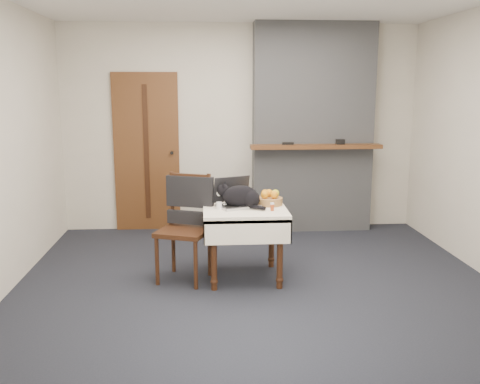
{
  "coord_description": "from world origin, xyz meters",
  "views": [
    {
      "loc": [
        -0.49,
        -4.84,
        1.82
      ],
      "look_at": [
        -0.15,
        0.02,
        0.86
      ],
      "focal_mm": 40.0,
      "sensor_mm": 36.0,
      "label": 1
    }
  ],
  "objects_px": {
    "side_table": "(244,219)",
    "pill_bottle": "(272,207)",
    "fruit_basket": "(270,199)",
    "chair": "(187,212)",
    "laptop": "(236,199)",
    "cat": "(241,197)",
    "door": "(147,153)",
    "cream_jar": "(219,206)"
  },
  "relations": [
    {
      "from": "side_table",
      "to": "pill_bottle",
      "type": "bearing_deg",
      "value": -33.35
    },
    {
      "from": "pill_bottle",
      "to": "fruit_basket",
      "type": "relative_size",
      "value": 0.3
    },
    {
      "from": "pill_bottle",
      "to": "chair",
      "type": "xyz_separation_m",
      "value": [
        -0.79,
        0.23,
        -0.09
      ]
    },
    {
      "from": "side_table",
      "to": "chair",
      "type": "distance_m",
      "value": 0.55
    },
    {
      "from": "pill_bottle",
      "to": "chair",
      "type": "height_order",
      "value": "chair"
    },
    {
      "from": "fruit_basket",
      "to": "chair",
      "type": "height_order",
      "value": "chair"
    },
    {
      "from": "laptop",
      "to": "pill_bottle",
      "type": "distance_m",
      "value": 0.4
    },
    {
      "from": "laptop",
      "to": "cat",
      "type": "height_order",
      "value": "laptop"
    },
    {
      "from": "door",
      "to": "fruit_basket",
      "type": "xyz_separation_m",
      "value": [
        1.35,
        -1.81,
        -0.24
      ]
    },
    {
      "from": "cream_jar",
      "to": "laptop",
      "type": "bearing_deg",
      "value": 36.95
    },
    {
      "from": "laptop",
      "to": "door",
      "type": "bearing_deg",
      "value": 96.92
    },
    {
      "from": "laptop",
      "to": "cream_jar",
      "type": "relative_size",
      "value": 7.23
    },
    {
      "from": "door",
      "to": "chair",
      "type": "height_order",
      "value": "door"
    },
    {
      "from": "door",
      "to": "cat",
      "type": "distance_m",
      "value": 2.19
    },
    {
      "from": "pill_bottle",
      "to": "fruit_basket",
      "type": "xyz_separation_m",
      "value": [
        0.01,
        0.26,
        0.02
      ]
    },
    {
      "from": "cream_jar",
      "to": "fruit_basket",
      "type": "relative_size",
      "value": 0.25
    },
    {
      "from": "door",
      "to": "side_table",
      "type": "bearing_deg",
      "value": -60.01
    },
    {
      "from": "pill_bottle",
      "to": "chair",
      "type": "distance_m",
      "value": 0.83
    },
    {
      "from": "laptop",
      "to": "chair",
      "type": "xyz_separation_m",
      "value": [
        -0.46,
        0.0,
        -0.12
      ]
    },
    {
      "from": "pill_bottle",
      "to": "chair",
      "type": "bearing_deg",
      "value": 163.37
    },
    {
      "from": "cream_jar",
      "to": "fruit_basket",
      "type": "xyz_separation_m",
      "value": [
        0.49,
        0.15,
        0.03
      ]
    },
    {
      "from": "door",
      "to": "chair",
      "type": "relative_size",
      "value": 1.98
    },
    {
      "from": "cat",
      "to": "cream_jar",
      "type": "distance_m",
      "value": 0.23
    },
    {
      "from": "cat",
      "to": "pill_bottle",
      "type": "xyz_separation_m",
      "value": [
        0.28,
        -0.16,
        -0.06
      ]
    },
    {
      "from": "door",
      "to": "fruit_basket",
      "type": "bearing_deg",
      "value": -53.24
    },
    {
      "from": "laptop",
      "to": "fruit_basket",
      "type": "height_order",
      "value": "laptop"
    },
    {
      "from": "side_table",
      "to": "cat",
      "type": "height_order",
      "value": "cat"
    },
    {
      "from": "laptop",
      "to": "cream_jar",
      "type": "bearing_deg",
      "value": -165.17
    },
    {
      "from": "laptop",
      "to": "fruit_basket",
      "type": "xyz_separation_m",
      "value": [
        0.33,
        0.03,
        -0.01
      ]
    },
    {
      "from": "laptop",
      "to": "pill_bottle",
      "type": "relative_size",
      "value": 6.15
    },
    {
      "from": "door",
      "to": "pill_bottle",
      "type": "bearing_deg",
      "value": -56.97
    },
    {
      "from": "cream_jar",
      "to": "fruit_basket",
      "type": "height_order",
      "value": "fruit_basket"
    },
    {
      "from": "chair",
      "to": "pill_bottle",
      "type": "bearing_deg",
      "value": 3.71
    },
    {
      "from": "side_table",
      "to": "chair",
      "type": "xyz_separation_m",
      "value": [
        -0.54,
        0.07,
        0.06
      ]
    },
    {
      "from": "laptop",
      "to": "cream_jar",
      "type": "distance_m",
      "value": 0.2
    },
    {
      "from": "side_table",
      "to": "cat",
      "type": "distance_m",
      "value": 0.22
    },
    {
      "from": "cream_jar",
      "to": "fruit_basket",
      "type": "bearing_deg",
      "value": 16.65
    },
    {
      "from": "chair",
      "to": "fruit_basket",
      "type": "bearing_deg",
      "value": 21.92
    },
    {
      "from": "cat",
      "to": "fruit_basket",
      "type": "height_order",
      "value": "cat"
    },
    {
      "from": "laptop",
      "to": "pill_bottle",
      "type": "height_order",
      "value": "laptop"
    },
    {
      "from": "door",
      "to": "cream_jar",
      "type": "height_order",
      "value": "door"
    },
    {
      "from": "door",
      "to": "cat",
      "type": "height_order",
      "value": "door"
    }
  ]
}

